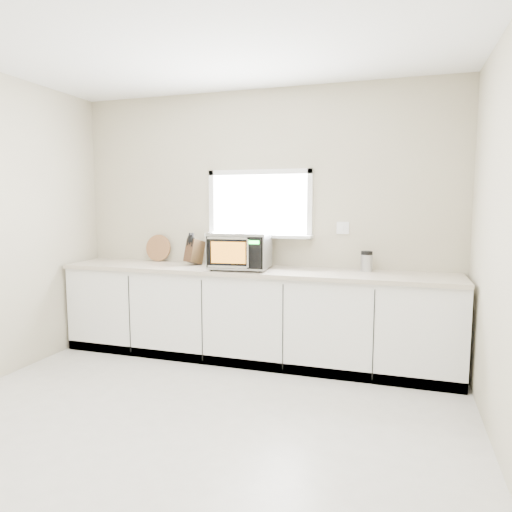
% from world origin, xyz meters
% --- Properties ---
extents(ground, '(4.00, 4.00, 0.00)m').
position_xyz_m(ground, '(0.00, 0.00, 0.00)').
color(ground, beige).
rests_on(ground, ground).
extents(back_wall, '(4.00, 0.17, 2.70)m').
position_xyz_m(back_wall, '(0.00, 2.00, 1.36)').
color(back_wall, '#C0B899').
rests_on(back_wall, ground).
extents(cabinets, '(3.92, 0.60, 0.88)m').
position_xyz_m(cabinets, '(0.00, 1.70, 0.44)').
color(cabinets, white).
rests_on(cabinets, ground).
extents(countertop, '(3.92, 0.64, 0.04)m').
position_xyz_m(countertop, '(0.00, 1.69, 0.90)').
color(countertop, beige).
rests_on(countertop, cabinets).
extents(microwave, '(0.60, 0.49, 0.36)m').
position_xyz_m(microwave, '(-0.09, 1.63, 1.11)').
color(microwave, black).
rests_on(microwave, countertop).
extents(knife_block, '(0.18, 0.26, 0.34)m').
position_xyz_m(knife_block, '(-0.65, 1.79, 1.06)').
color(knife_block, '#442F18').
rests_on(knife_block, countertop).
extents(cutting_board, '(0.30, 0.07, 0.29)m').
position_xyz_m(cutting_board, '(-1.16, 1.94, 1.07)').
color(cutting_board, brown).
rests_on(cutting_board, countertop).
extents(coffee_grinder, '(0.12, 0.12, 0.19)m').
position_xyz_m(coffee_grinder, '(1.09, 1.87, 1.02)').
color(coffee_grinder, '#AAACB1').
rests_on(coffee_grinder, countertop).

